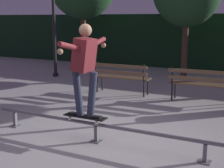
# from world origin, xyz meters

# --- Properties ---
(ground_plane) EXTENTS (90.00, 90.00, 0.00)m
(ground_plane) POSITION_xyz_m (0.00, 0.00, 0.00)
(ground_plane) COLOR #ADAAA8
(hedge_backdrop) EXTENTS (24.00, 1.20, 2.26)m
(hedge_backdrop) POSITION_xyz_m (0.00, 9.32, 1.13)
(hedge_backdrop) COLOR black
(hedge_backdrop) RESTS_ON ground
(grind_rail) EXTENTS (4.27, 0.18, 0.34)m
(grind_rail) POSITION_xyz_m (0.00, -0.02, 0.26)
(grind_rail) COLOR slate
(grind_rail) RESTS_ON ground
(skateboard) EXTENTS (0.78, 0.21, 0.09)m
(skateboard) POSITION_xyz_m (-0.22, -0.02, 0.41)
(skateboard) COLOR black
(skateboard) RESTS_ON grind_rail
(skateboarder) EXTENTS (0.62, 1.41, 1.56)m
(skateboarder) POSITION_xyz_m (-0.21, -0.02, 1.35)
(skateboarder) COLOR black
(skateboarder) RESTS_ON skateboard
(park_bench_leftmost) EXTENTS (1.61, 0.45, 0.88)m
(park_bench_leftmost) POSITION_xyz_m (-1.18, 3.43, 0.54)
(park_bench_leftmost) COLOR black
(park_bench_leftmost) RESTS_ON ground
(park_bench_left_center) EXTENTS (1.61, 0.45, 0.88)m
(park_bench_left_center) POSITION_xyz_m (1.01, 3.43, 0.54)
(park_bench_left_center) COLOR black
(park_bench_left_center) RESTS_ON ground
(lamp_post_left) EXTENTS (0.32, 0.32, 3.90)m
(lamp_post_left) POSITION_xyz_m (-4.50, 4.92, 2.48)
(lamp_post_left) COLOR black
(lamp_post_left) RESTS_ON ground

